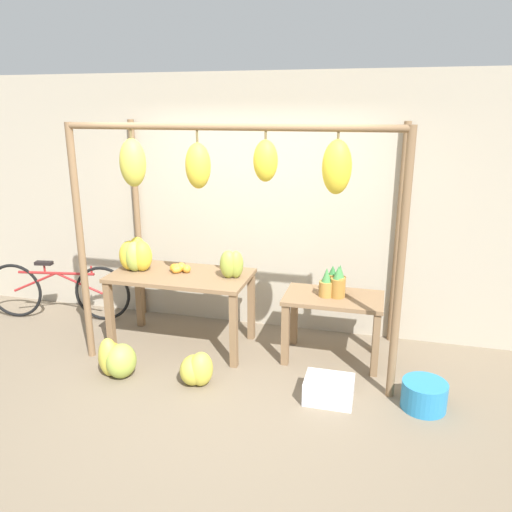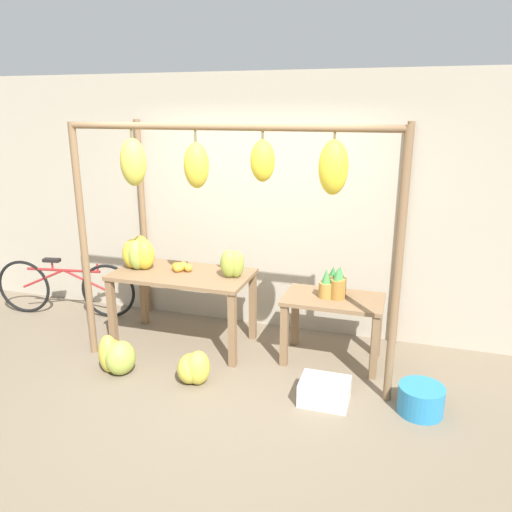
{
  "view_description": "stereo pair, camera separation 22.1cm",
  "coord_description": "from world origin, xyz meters",
  "px_view_note": "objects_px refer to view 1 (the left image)",
  "views": [
    {
      "loc": [
        1.32,
        -3.66,
        2.43
      ],
      "look_at": [
        0.14,
        0.85,
        1.05
      ],
      "focal_mm": 35.0,
      "sensor_mm": 36.0,
      "label": 1
    },
    {
      "loc": [
        1.53,
        -3.6,
        2.43
      ],
      "look_at": [
        0.14,
        0.85,
        1.05
      ],
      "focal_mm": 35.0,
      "sensor_mm": 36.0,
      "label": 2
    }
  ],
  "objects_px": {
    "banana_pile_ground_right": "(197,369)",
    "pineapple_cluster": "(335,283)",
    "banana_pile_ground_left": "(115,359)",
    "fruit_crate_white": "(329,389)",
    "parked_bicycle": "(58,291)",
    "blue_bucket": "(424,395)",
    "papaya_pile": "(232,264)",
    "orange_pile": "(179,268)",
    "banana_pile_on_table": "(136,255)"
  },
  "relations": [
    {
      "from": "banana_pile_ground_left",
      "to": "banana_pile_on_table",
      "type": "bearing_deg",
      "value": 99.64
    },
    {
      "from": "banana_pile_ground_right",
      "to": "blue_bucket",
      "type": "distance_m",
      "value": 1.98
    },
    {
      "from": "banana_pile_on_table",
      "to": "orange_pile",
      "type": "height_order",
      "value": "banana_pile_on_table"
    },
    {
      "from": "pineapple_cluster",
      "to": "banana_pile_ground_left",
      "type": "distance_m",
      "value": 2.21
    },
    {
      "from": "blue_bucket",
      "to": "pineapple_cluster",
      "type": "bearing_deg",
      "value": 140.27
    },
    {
      "from": "banana_pile_ground_right",
      "to": "fruit_crate_white",
      "type": "bearing_deg",
      "value": 2.41
    },
    {
      "from": "papaya_pile",
      "to": "orange_pile",
      "type": "bearing_deg",
      "value": 176.7
    },
    {
      "from": "banana_pile_ground_right",
      "to": "pineapple_cluster",
      "type": "bearing_deg",
      "value": 36.54
    },
    {
      "from": "banana_pile_ground_right",
      "to": "blue_bucket",
      "type": "height_order",
      "value": "banana_pile_ground_right"
    },
    {
      "from": "banana_pile_on_table",
      "to": "blue_bucket",
      "type": "height_order",
      "value": "banana_pile_on_table"
    },
    {
      "from": "banana_pile_ground_right",
      "to": "fruit_crate_white",
      "type": "relative_size",
      "value": 0.84
    },
    {
      "from": "pineapple_cluster",
      "to": "banana_pile_ground_right",
      "type": "bearing_deg",
      "value": -143.46
    },
    {
      "from": "banana_pile_ground_left",
      "to": "banana_pile_ground_right",
      "type": "distance_m",
      "value": 0.8
    },
    {
      "from": "pineapple_cluster",
      "to": "blue_bucket",
      "type": "bearing_deg",
      "value": -39.73
    },
    {
      "from": "orange_pile",
      "to": "parked_bicycle",
      "type": "xyz_separation_m",
      "value": [
        -1.66,
        0.22,
        -0.49
      ]
    },
    {
      "from": "parked_bicycle",
      "to": "papaya_pile",
      "type": "xyz_separation_m",
      "value": [
        2.25,
        -0.26,
        0.59
      ]
    },
    {
      "from": "fruit_crate_white",
      "to": "blue_bucket",
      "type": "distance_m",
      "value": 0.79
    },
    {
      "from": "banana_pile_ground_right",
      "to": "papaya_pile",
      "type": "xyz_separation_m",
      "value": [
        0.11,
        0.74,
        0.79
      ]
    },
    {
      "from": "pineapple_cluster",
      "to": "fruit_crate_white",
      "type": "relative_size",
      "value": 0.78
    },
    {
      "from": "banana_pile_ground_left",
      "to": "fruit_crate_white",
      "type": "xyz_separation_m",
      "value": [
        1.99,
        0.1,
        -0.07
      ]
    },
    {
      "from": "banana_pile_ground_right",
      "to": "fruit_crate_white",
      "type": "xyz_separation_m",
      "value": [
        1.19,
        0.05,
        -0.05
      ]
    },
    {
      "from": "orange_pile",
      "to": "blue_bucket",
      "type": "relative_size",
      "value": 0.6
    },
    {
      "from": "banana_pile_ground_left",
      "to": "blue_bucket",
      "type": "distance_m",
      "value": 2.79
    },
    {
      "from": "parked_bicycle",
      "to": "papaya_pile",
      "type": "distance_m",
      "value": 2.34
    },
    {
      "from": "fruit_crate_white",
      "to": "banana_pile_on_table",
      "type": "bearing_deg",
      "value": 162.35
    },
    {
      "from": "banana_pile_on_table",
      "to": "orange_pile",
      "type": "relative_size",
      "value": 1.75
    },
    {
      "from": "banana_pile_ground_right",
      "to": "banana_pile_ground_left",
      "type": "bearing_deg",
      "value": -176.79
    },
    {
      "from": "pineapple_cluster",
      "to": "blue_bucket",
      "type": "height_order",
      "value": "pineapple_cluster"
    },
    {
      "from": "fruit_crate_white",
      "to": "parked_bicycle",
      "type": "height_order",
      "value": "parked_bicycle"
    },
    {
      "from": "pineapple_cluster",
      "to": "fruit_crate_white",
      "type": "distance_m",
      "value": 1.05
    },
    {
      "from": "orange_pile",
      "to": "papaya_pile",
      "type": "relative_size",
      "value": 0.79
    },
    {
      "from": "blue_bucket",
      "to": "papaya_pile",
      "type": "relative_size",
      "value": 1.32
    },
    {
      "from": "fruit_crate_white",
      "to": "banana_pile_ground_right",
      "type": "bearing_deg",
      "value": -177.59
    },
    {
      "from": "banana_pile_ground_right",
      "to": "blue_bucket",
      "type": "relative_size",
      "value": 0.94
    },
    {
      "from": "pineapple_cluster",
      "to": "banana_pile_on_table",
      "type": "bearing_deg",
      "value": -176.89
    },
    {
      "from": "banana_pile_on_table",
      "to": "papaya_pile",
      "type": "bearing_deg",
      "value": 0.62
    },
    {
      "from": "pineapple_cluster",
      "to": "papaya_pile",
      "type": "xyz_separation_m",
      "value": [
        -1.02,
        -0.1,
        0.14
      ]
    },
    {
      "from": "orange_pile",
      "to": "pineapple_cluster",
      "type": "relative_size",
      "value": 0.69
    },
    {
      "from": "papaya_pile",
      "to": "pineapple_cluster",
      "type": "bearing_deg",
      "value": 5.66
    },
    {
      "from": "orange_pile",
      "to": "pineapple_cluster",
      "type": "xyz_separation_m",
      "value": [
        1.6,
        0.07,
        -0.04
      ]
    },
    {
      "from": "pineapple_cluster",
      "to": "parked_bicycle",
      "type": "xyz_separation_m",
      "value": [
        -3.27,
        0.16,
        -0.45
      ]
    },
    {
      "from": "orange_pile",
      "to": "fruit_crate_white",
      "type": "relative_size",
      "value": 0.54
    },
    {
      "from": "banana_pile_on_table",
      "to": "fruit_crate_white",
      "type": "distance_m",
      "value": 2.39
    },
    {
      "from": "fruit_crate_white",
      "to": "blue_bucket",
      "type": "relative_size",
      "value": 1.11
    },
    {
      "from": "papaya_pile",
      "to": "parked_bicycle",
      "type": "bearing_deg",
      "value": 173.48
    },
    {
      "from": "banana_pile_ground_left",
      "to": "pineapple_cluster",
      "type": "bearing_deg",
      "value": 24.57
    },
    {
      "from": "pineapple_cluster",
      "to": "papaya_pile",
      "type": "bearing_deg",
      "value": -174.34
    },
    {
      "from": "orange_pile",
      "to": "banana_pile_ground_right",
      "type": "relative_size",
      "value": 0.64
    },
    {
      "from": "papaya_pile",
      "to": "banana_pile_ground_right",
      "type": "bearing_deg",
      "value": -98.7
    },
    {
      "from": "banana_pile_on_table",
      "to": "blue_bucket",
      "type": "relative_size",
      "value": 1.04
    }
  ]
}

